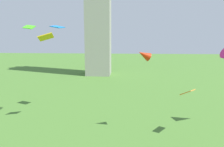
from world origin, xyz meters
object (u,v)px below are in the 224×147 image
Objects in this scene: kite_flying_8 at (29,27)px; kite_flying_7 at (46,37)px; kite_flying_6 at (144,55)px; kite_flying_9 at (57,27)px; kite_flying_2 at (188,92)px.

kite_flying_7 is at bearing 162.41° from kite_flying_8.
kite_flying_9 is at bearing -137.84° from kite_flying_6.
kite_flying_9 is (0.09, 4.32, 1.29)m from kite_flying_7.
kite_flying_2 is at bearing -23.72° from kite_flying_7.
kite_flying_9 is at bearing -83.36° from kite_flying_2.
kite_flying_7 is 4.51m from kite_flying_9.
kite_flying_9 reaches higher than kite_flying_6.
kite_flying_8 is at bearing -109.75° from kite_flying_9.
kite_flying_8 reaches higher than kite_flying_7.
kite_flying_8 is (-2.61, 1.54, 1.20)m from kite_flying_7.
kite_flying_8 is at bearing -122.71° from kite_flying_6.
kite_flying_8 reaches higher than kite_flying_2.
kite_flying_8 is (-18.48, 4.49, 6.80)m from kite_flying_2.
kite_flying_7 reaches higher than kite_flying_2.
kite_flying_8 is 3.87m from kite_flying_9.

